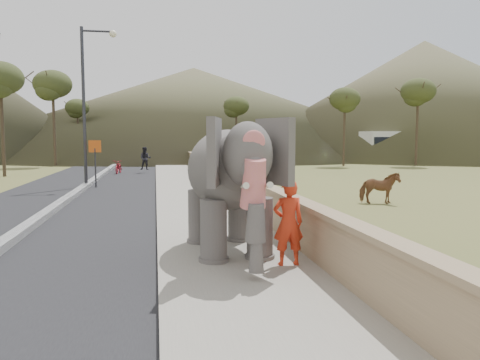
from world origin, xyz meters
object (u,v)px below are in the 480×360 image
Objects in this scene: cow at (379,188)px; motorcyclist at (130,163)px; elephant_and_man at (229,188)px; lamppost at (90,91)px.

motorcyclist reaches higher than cow.
elephant_and_man reaches higher than cow.
elephant_and_man is at bearing 148.22° from cow.
cow is 19.70m from motorcyclist.
elephant_and_man is (-6.96, -6.84, 0.89)m from cow.
lamppost is 15.92m from elephant_and_man.
elephant_and_man reaches higher than motorcyclist.
lamppost is 3.00× the size of motorcyclist.
elephant_and_man is at bearing -82.07° from motorcyclist.
lamppost is 14.77m from cow.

